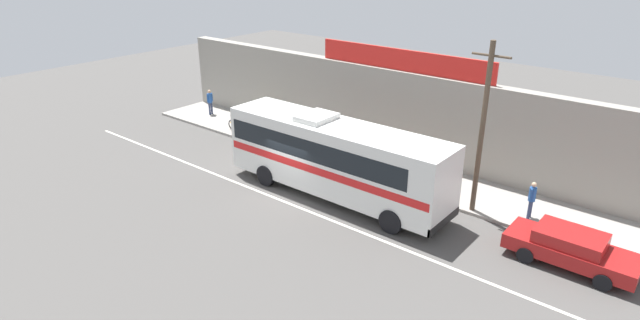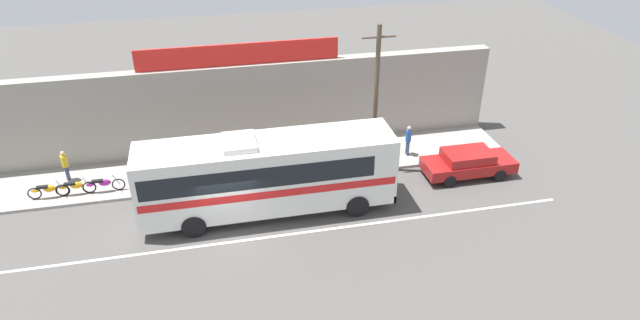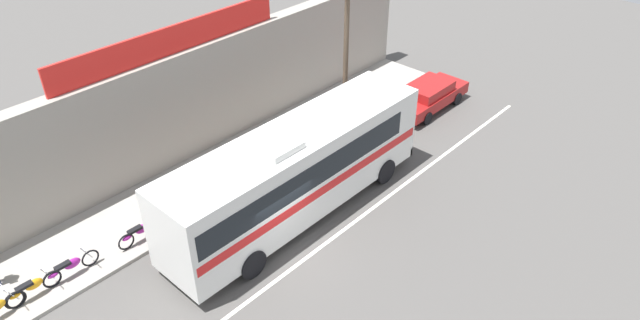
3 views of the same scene
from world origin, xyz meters
name	(u,v)px [view 2 (image 2 of 3)]	position (x,y,z in m)	size (l,w,h in m)	color
ground_plane	(231,231)	(0.00, 0.00, 0.00)	(70.00, 70.00, 0.00)	#4F4C49
sidewalk_slab	(223,169)	(0.00, 5.20, 0.07)	(30.00, 3.60, 0.14)	gray
storefront_facade	(216,110)	(0.00, 7.35, 2.40)	(30.00, 0.70, 4.80)	gray
storefront_billboard	(239,54)	(1.40, 7.35, 5.35)	(10.20, 0.12, 1.10)	red
road_center_stripe	(232,242)	(0.00, -0.80, 0.00)	(30.00, 0.14, 0.01)	silver
intercity_bus	(266,172)	(1.77, 1.14, 2.07)	(11.19, 2.65, 3.78)	silver
parked_car	(468,163)	(11.97, 2.10, 0.74)	(4.55, 1.85, 1.37)	maroon
utility_pole	(376,98)	(7.50, 3.71, 3.97)	(1.60, 0.22, 7.40)	brown
motorcycle_black	(103,184)	(-5.64, 4.18, 0.57)	(1.94, 0.56, 0.94)	black
motorcycle_purple	(158,180)	(-3.11, 3.99, 0.57)	(1.87, 0.56, 0.94)	black
motorcycle_red	(48,190)	(-8.08, 4.18, 0.57)	(1.87, 0.56, 0.94)	black
motorcycle_orange	(75,187)	(-6.90, 4.21, 0.57)	(1.83, 0.56, 0.94)	black
pedestrian_far_right	(65,164)	(-7.46, 5.64, 1.07)	(0.30, 0.48, 1.61)	navy
pedestrian_near_shop	(408,138)	(9.69, 4.54, 1.11)	(0.30, 0.48, 1.67)	navy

